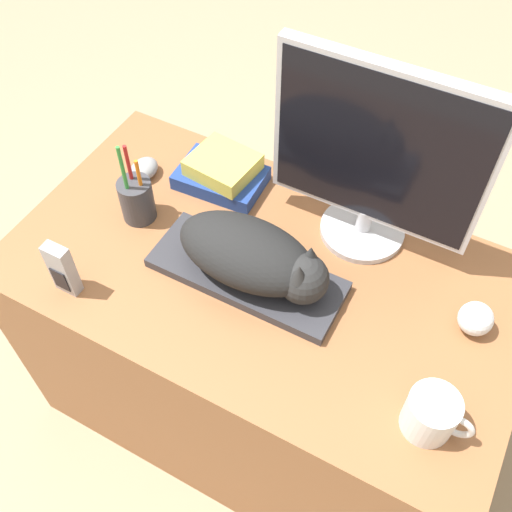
% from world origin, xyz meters
% --- Properties ---
extents(ground_plane, '(12.00, 12.00, 0.00)m').
position_xyz_m(ground_plane, '(0.00, 0.00, 0.00)').
color(ground_plane, '#998466').
extents(desk, '(1.16, 0.65, 0.70)m').
position_xyz_m(desk, '(0.00, 0.33, 0.35)').
color(desk, brown).
rests_on(desk, ground_plane).
extents(keyboard, '(0.43, 0.16, 0.02)m').
position_xyz_m(keyboard, '(-0.02, 0.29, 0.71)').
color(keyboard, '#2D2D33').
rests_on(keyboard, desk).
extents(cat, '(0.34, 0.17, 0.13)m').
position_xyz_m(cat, '(-0.00, 0.29, 0.79)').
color(cat, black).
rests_on(cat, keyboard).
extents(monitor, '(0.46, 0.20, 0.45)m').
position_xyz_m(monitor, '(0.15, 0.53, 0.94)').
color(monitor, '#B7B7BC').
rests_on(monitor, desk).
extents(computer_mouse, '(0.06, 0.08, 0.04)m').
position_xyz_m(computer_mouse, '(-0.41, 0.45, 0.72)').
color(computer_mouse, gray).
rests_on(computer_mouse, desk).
extents(coffee_mug, '(0.13, 0.10, 0.09)m').
position_xyz_m(coffee_mug, '(0.44, 0.15, 0.75)').
color(coffee_mug, silver).
rests_on(coffee_mug, desk).
extents(pen_cup, '(0.08, 0.08, 0.23)m').
position_xyz_m(pen_cup, '(-0.34, 0.33, 0.76)').
color(pen_cup, '#38383D').
rests_on(pen_cup, desk).
extents(baseball, '(0.07, 0.07, 0.07)m').
position_xyz_m(baseball, '(0.45, 0.40, 0.74)').
color(baseball, silver).
rests_on(baseball, desk).
extents(phone, '(0.06, 0.03, 0.14)m').
position_xyz_m(phone, '(-0.35, 0.08, 0.77)').
color(phone, '#99999E').
rests_on(phone, desk).
extents(book_stack, '(0.22, 0.16, 0.08)m').
position_xyz_m(book_stack, '(-0.22, 0.52, 0.74)').
color(book_stack, navy).
rests_on(book_stack, desk).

